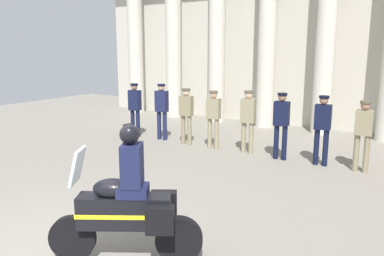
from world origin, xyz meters
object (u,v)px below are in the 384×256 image
(officer_in_row_0, at_px, (135,105))
(officer_in_row_7, at_px, (363,130))
(officer_in_row_1, at_px, (162,107))
(officer_in_row_3, at_px, (213,115))
(officer_in_row_5, at_px, (281,121))
(officer_in_row_2, at_px, (186,112))
(officer_in_row_4, at_px, (248,117))
(officer_in_row_6, at_px, (322,125))
(motorcycle_with_rider, at_px, (130,206))
(briefcase_on_ground, at_px, (127,129))

(officer_in_row_0, xyz_separation_m, officer_in_row_7, (6.87, -0.01, -0.03))
(officer_in_row_0, height_order, officer_in_row_1, officer_in_row_1)
(officer_in_row_3, bearing_deg, officer_in_row_1, -10.51)
(officer_in_row_3, distance_m, officer_in_row_5, 1.99)
(officer_in_row_3, xyz_separation_m, officer_in_row_5, (1.99, 0.01, 0.04))
(officer_in_row_7, bearing_deg, officer_in_row_1, -7.52)
(officer_in_row_1, bearing_deg, officer_in_row_0, -0.77)
(officer_in_row_2, xyz_separation_m, officer_in_row_4, (1.94, 0.11, 0.02))
(officer_in_row_6, bearing_deg, motorcycle_with_rider, 74.59)
(officer_in_row_1, xyz_separation_m, motorcycle_with_rider, (4.01, -5.99, -0.24))
(officer_in_row_0, distance_m, officer_in_row_5, 4.92)
(officer_in_row_0, height_order, officer_in_row_6, officer_in_row_6)
(officer_in_row_6, bearing_deg, officer_in_row_0, -6.35)
(officer_in_row_0, bearing_deg, officer_in_row_6, 173.65)
(officer_in_row_0, height_order, officer_in_row_2, officer_in_row_0)
(officer_in_row_3, bearing_deg, officer_in_row_6, 174.44)
(officer_in_row_0, xyz_separation_m, officer_in_row_3, (2.93, -0.03, -0.03))
(motorcycle_with_rider, relative_size, briefcase_on_ground, 5.28)
(officer_in_row_4, bearing_deg, officer_in_row_5, 166.90)
(officer_in_row_6, height_order, briefcase_on_ground, officer_in_row_6)
(briefcase_on_ground, bearing_deg, officer_in_row_5, -0.72)
(officer_in_row_5, relative_size, officer_in_row_6, 1.00)
(officer_in_row_2, relative_size, officer_in_row_6, 0.97)
(briefcase_on_ground, bearing_deg, officer_in_row_6, -0.28)
(officer_in_row_0, bearing_deg, officer_in_row_7, 173.47)
(officer_in_row_3, relative_size, officer_in_row_4, 0.97)
(officer_in_row_6, xyz_separation_m, officer_in_row_7, (0.93, -0.02, -0.03))
(officer_in_row_2, xyz_separation_m, officer_in_row_6, (3.94, 0.03, 0.03))
(officer_in_row_3, bearing_deg, officer_in_row_0, -7.16)
(officer_in_row_6, distance_m, officer_in_row_7, 0.93)
(officer_in_row_0, relative_size, officer_in_row_4, 1.00)
(officer_in_row_4, relative_size, officer_in_row_6, 1.00)
(officer_in_row_2, xyz_separation_m, motorcycle_with_rider, (3.02, -5.87, -0.19))
(officer_in_row_5, height_order, motorcycle_with_rider, motorcycle_with_rider)
(officer_in_row_6, bearing_deg, officer_in_row_7, 172.31)
(officer_in_row_0, height_order, officer_in_row_7, officer_in_row_0)
(briefcase_on_ground, bearing_deg, officer_in_row_1, 2.26)
(officer_in_row_1, distance_m, officer_in_row_6, 4.94)
(officer_in_row_1, relative_size, briefcase_on_ground, 4.85)
(officer_in_row_4, bearing_deg, officer_in_row_7, 171.61)
(officer_in_row_7, bearing_deg, officer_in_row_3, -6.06)
(officer_in_row_4, relative_size, motorcycle_with_rider, 0.90)
(officer_in_row_1, bearing_deg, officer_in_row_4, 173.35)
(officer_in_row_3, height_order, motorcycle_with_rider, motorcycle_with_rider)
(officer_in_row_5, xyz_separation_m, motorcycle_with_rider, (0.10, -5.87, -0.23))
(officer_in_row_1, bearing_deg, officer_in_row_2, 166.88)
(officer_in_row_3, xyz_separation_m, briefcase_on_ground, (-3.32, 0.08, -0.81))
(officer_in_row_3, height_order, officer_in_row_7, officer_in_row_7)
(officer_in_row_4, height_order, officer_in_row_7, officer_in_row_4)
(officer_in_row_2, distance_m, officer_in_row_7, 4.87)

